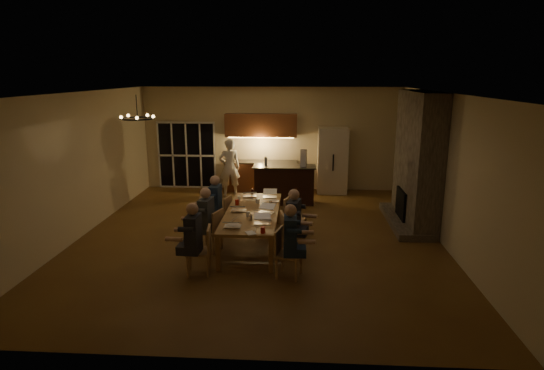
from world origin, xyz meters
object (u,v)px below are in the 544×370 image
(chair_right_far, at_px, (296,218))
(mug_front, at_px, (248,214))
(person_right_mid, at_px, (294,223))
(can_silver, at_px, (251,218))
(chair_left_mid, at_px, (210,231))
(laptop_f, at_px, (270,193))
(person_left_mid, at_px, (206,221))
(standing_person, at_px, (230,167))
(chair_right_near, at_px, (289,254))
(laptop_a, at_px, (232,221))
(bar_bottle, at_px, (266,161))
(person_right_near, at_px, (290,242))
(laptop_c, at_px, (239,206))
(mug_mid, at_px, (258,201))
(person_left_near, at_px, (194,240))
(can_right, at_px, (271,204))
(redcup_mid, at_px, (237,202))
(chair_left_far, at_px, (220,215))
(mug_back, at_px, (239,198))
(redcup_near, at_px, (263,230))
(plate_far, at_px, (274,201))
(chair_right_mid, at_px, (292,234))
(laptop_e, at_px, (250,192))
(refrigerator, at_px, (332,161))
(person_left_far, at_px, (216,205))
(bar_island, at_px, (284,185))
(chair_left_near, at_px, (198,251))
(chandelier, at_px, (138,119))
(plate_left, at_px, (233,225))
(laptop_d, at_px, (266,208))
(bar_blender, at_px, (304,158))
(laptop_b, at_px, (262,218))
(dining_table, at_px, (252,228))

(chair_right_far, bearing_deg, mug_front, 151.26)
(person_right_mid, xyz_separation_m, can_silver, (-0.85, -0.10, 0.12))
(chair_left_mid, relative_size, laptop_f, 2.78)
(person_left_mid, height_order, standing_person, standing_person)
(chair_right_near, relative_size, person_left_mid, 0.64)
(laptop_a, xyz_separation_m, bar_bottle, (0.31, 4.35, 0.34))
(person_right_near, bearing_deg, chair_right_near, 22.23)
(chair_left_mid, bearing_deg, laptop_f, 161.42)
(laptop_c, relative_size, mug_mid, 3.20)
(person_left_near, xyz_separation_m, can_right, (1.25, 2.00, 0.12))
(redcup_mid, bearing_deg, mug_front, -67.77)
(chair_left_far, relative_size, laptop_a, 2.78)
(mug_back, xyz_separation_m, bar_bottle, (0.43, 2.49, 0.40))
(chair_left_far, relative_size, redcup_near, 7.42)
(person_right_near, relative_size, plate_far, 5.62)
(chair_right_mid, relative_size, laptop_e, 2.78)
(bar_bottle, bearing_deg, mug_mid, -89.56)
(refrigerator, xyz_separation_m, mug_back, (-2.38, -3.75, -0.20))
(laptop_c, bearing_deg, chair_right_mid, 153.99)
(person_left_mid, bearing_deg, chair_right_mid, 97.65)
(plate_far, bearing_deg, person_right_near, -79.90)
(person_right_near, distance_m, bar_bottle, 5.01)
(person_left_far, height_order, laptop_a, person_left_far)
(chair_left_far, xyz_separation_m, person_right_near, (1.66, -2.24, 0.24))
(bar_island, distance_m, chair_left_near, 4.99)
(chair_left_far, bearing_deg, chair_right_far, 100.60)
(laptop_f, bearing_deg, chandelier, -146.30)
(mug_front, xyz_separation_m, mug_back, (-0.35, 1.22, 0.00))
(laptop_c, xyz_separation_m, can_right, (0.66, 0.37, -0.05))
(redcup_near, bearing_deg, person_right_mid, 55.93)
(person_left_mid, distance_m, can_right, 1.54)
(bar_island, xyz_separation_m, chair_left_far, (-1.38, -2.63, -0.10))
(laptop_f, height_order, plate_left, laptop_f)
(plate_left, bearing_deg, chair_left_near, -134.01)
(laptop_d, bearing_deg, person_left_mid, -145.12)
(laptop_e, height_order, bar_blender, bar_blender)
(refrigerator, bearing_deg, person_left_mid, -119.39)
(person_right_near, bearing_deg, can_silver, 37.60)
(bar_island, relative_size, standing_person, 1.02)
(refrigerator, distance_m, laptop_d, 5.00)
(laptop_b, bearing_deg, laptop_f, 85.40)
(bar_island, bearing_deg, laptop_f, -97.36)
(redcup_near, bearing_deg, dining_table, 104.02)
(plate_far, distance_m, bar_bottle, 2.61)
(mug_back, height_order, redcup_near, redcup_near)
(chair_left_mid, xyz_separation_m, chair_right_mid, (1.70, -0.10, 0.00))
(can_silver, bearing_deg, chandelier, 179.30)
(laptop_e, distance_m, mug_back, 0.40)
(chair_left_far, relative_size, standing_person, 0.52)
(chair_right_far, distance_m, can_right, 0.69)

